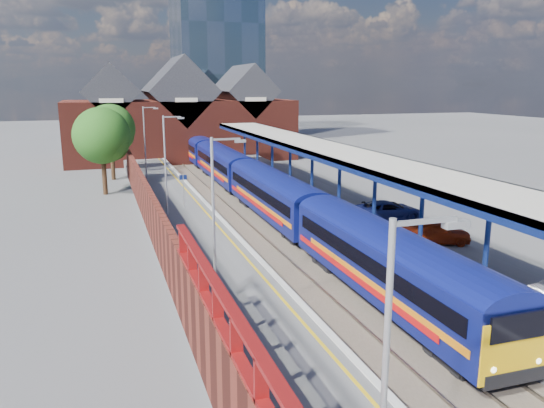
{
  "coord_description": "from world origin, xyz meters",
  "views": [
    {
      "loc": [
        -10.89,
        -15.15,
        10.08
      ],
      "look_at": [
        -0.54,
        16.26,
        2.6
      ],
      "focal_mm": 35.0,
      "sensor_mm": 36.0,
      "label": 1
    }
  ],
  "objects_px": {
    "lamp_post_b": "(217,209)",
    "lamp_post_c": "(167,159)",
    "lamp_post_a": "(391,386)",
    "parked_car_dark": "(393,211)",
    "parked_car_red": "(435,232)",
    "train": "(246,176)",
    "platform_sign": "(183,185)",
    "parked_car_blue": "(388,211)",
    "lamp_post_d": "(146,138)"
  },
  "relations": [
    {
      "from": "lamp_post_c",
      "to": "parked_car_dark",
      "type": "xyz_separation_m",
      "value": [
        14.48,
        -6.08,
        -3.4
      ]
    },
    {
      "from": "lamp_post_a",
      "to": "lamp_post_d",
      "type": "distance_m",
      "value": 46.0
    },
    {
      "from": "lamp_post_c",
      "to": "parked_car_dark",
      "type": "bearing_deg",
      "value": -22.79
    },
    {
      "from": "lamp_post_d",
      "to": "parked_car_blue",
      "type": "height_order",
      "value": "lamp_post_d"
    },
    {
      "from": "parked_car_red",
      "to": "parked_car_blue",
      "type": "bearing_deg",
      "value": 18.89
    },
    {
      "from": "lamp_post_a",
      "to": "parked_car_dark",
      "type": "xyz_separation_m",
      "value": [
        14.48,
        23.92,
        -3.4
      ]
    },
    {
      "from": "lamp_post_a",
      "to": "lamp_post_c",
      "type": "relative_size",
      "value": 1.0
    },
    {
      "from": "lamp_post_a",
      "to": "parked_car_blue",
      "type": "distance_m",
      "value": 27.83
    },
    {
      "from": "train",
      "to": "lamp_post_c",
      "type": "distance_m",
      "value": 11.57
    },
    {
      "from": "platform_sign",
      "to": "train",
      "type": "bearing_deg",
      "value": 42.72
    },
    {
      "from": "lamp_post_b",
      "to": "train",
      "type": "bearing_deg",
      "value": 71.87
    },
    {
      "from": "lamp_post_a",
      "to": "lamp_post_c",
      "type": "height_order",
      "value": "same"
    },
    {
      "from": "lamp_post_b",
      "to": "lamp_post_d",
      "type": "relative_size",
      "value": 1.0
    },
    {
      "from": "train",
      "to": "lamp_post_b",
      "type": "relative_size",
      "value": 9.42
    },
    {
      "from": "platform_sign",
      "to": "lamp_post_d",
      "type": "bearing_deg",
      "value": 95.56
    },
    {
      "from": "parked_car_red",
      "to": "parked_car_dark",
      "type": "xyz_separation_m",
      "value": [
        0.65,
        5.81,
        -0.08
      ]
    },
    {
      "from": "train",
      "to": "lamp_post_d",
      "type": "distance_m",
      "value": 11.58
    },
    {
      "from": "lamp_post_a",
      "to": "parked_car_dark",
      "type": "bearing_deg",
      "value": 58.81
    },
    {
      "from": "lamp_post_c",
      "to": "lamp_post_d",
      "type": "relative_size",
      "value": 1.0
    },
    {
      "from": "lamp_post_d",
      "to": "parked_car_red",
      "type": "xyz_separation_m",
      "value": [
        13.83,
        -27.89,
        -3.32
      ]
    },
    {
      "from": "platform_sign",
      "to": "parked_car_red",
      "type": "distance_m",
      "value": 18.69
    },
    {
      "from": "parked_car_dark",
      "to": "parked_car_blue",
      "type": "bearing_deg",
      "value": 115.43
    },
    {
      "from": "lamp_post_d",
      "to": "parked_car_red",
      "type": "bearing_deg",
      "value": -63.63
    },
    {
      "from": "lamp_post_c",
      "to": "platform_sign",
      "type": "height_order",
      "value": "lamp_post_c"
    },
    {
      "from": "lamp_post_a",
      "to": "parked_car_red",
      "type": "xyz_separation_m",
      "value": [
        13.83,
        18.11,
        -3.32
      ]
    },
    {
      "from": "lamp_post_b",
      "to": "parked_car_red",
      "type": "xyz_separation_m",
      "value": [
        13.83,
        4.11,
        -3.32
      ]
    },
    {
      "from": "lamp_post_d",
      "to": "parked_car_dark",
      "type": "height_order",
      "value": "lamp_post_d"
    },
    {
      "from": "train",
      "to": "parked_car_red",
      "type": "height_order",
      "value": "train"
    },
    {
      "from": "lamp_post_a",
      "to": "lamp_post_d",
      "type": "bearing_deg",
      "value": 90.0
    },
    {
      "from": "parked_car_red",
      "to": "lamp_post_a",
      "type": "bearing_deg",
      "value": 163.44
    },
    {
      "from": "lamp_post_b",
      "to": "lamp_post_d",
      "type": "distance_m",
      "value": 32.0
    },
    {
      "from": "lamp_post_b",
      "to": "parked_car_red",
      "type": "relative_size",
      "value": 1.77
    },
    {
      "from": "lamp_post_b",
      "to": "lamp_post_c",
      "type": "bearing_deg",
      "value": 90.0
    },
    {
      "from": "parked_car_blue",
      "to": "lamp_post_c",
      "type": "bearing_deg",
      "value": 71.35
    },
    {
      "from": "train",
      "to": "parked_car_dark",
      "type": "bearing_deg",
      "value": -64.82
    },
    {
      "from": "train",
      "to": "lamp_post_d",
      "type": "bearing_deg",
      "value": 134.47
    },
    {
      "from": "parked_car_blue",
      "to": "lamp_post_a",
      "type": "bearing_deg",
      "value": 154.69
    },
    {
      "from": "parked_car_red",
      "to": "parked_car_blue",
      "type": "relative_size",
      "value": 0.84
    },
    {
      "from": "platform_sign",
      "to": "parked_car_blue",
      "type": "bearing_deg",
      "value": -32.92
    },
    {
      "from": "parked_car_dark",
      "to": "lamp_post_b",
      "type": "bearing_deg",
      "value": 136.32
    },
    {
      "from": "parked_car_blue",
      "to": "train",
      "type": "bearing_deg",
      "value": 28.66
    },
    {
      "from": "train",
      "to": "lamp_post_b",
      "type": "height_order",
      "value": "lamp_post_b"
    },
    {
      "from": "lamp_post_d",
      "to": "train",
      "type": "bearing_deg",
      "value": -45.53
    },
    {
      "from": "lamp_post_b",
      "to": "parked_car_dark",
      "type": "distance_m",
      "value": 17.87
    },
    {
      "from": "train",
      "to": "platform_sign",
      "type": "bearing_deg",
      "value": -137.28
    },
    {
      "from": "lamp_post_c",
      "to": "parked_car_dark",
      "type": "relative_size",
      "value": 1.71
    },
    {
      "from": "train",
      "to": "lamp_post_a",
      "type": "relative_size",
      "value": 9.42
    },
    {
      "from": "train",
      "to": "parked_car_blue",
      "type": "xyz_separation_m",
      "value": [
        6.16,
        -14.19,
        -0.46
      ]
    },
    {
      "from": "lamp_post_a",
      "to": "parked_car_blue",
      "type": "height_order",
      "value": "lamp_post_a"
    },
    {
      "from": "train",
      "to": "lamp_post_c",
      "type": "height_order",
      "value": "lamp_post_c"
    }
  ]
}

